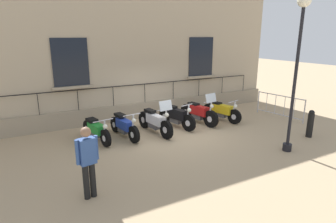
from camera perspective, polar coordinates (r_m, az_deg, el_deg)
The scene contains 12 objects.
ground_plane at distance 10.99m, azimuth 0.54°, elevation -4.29°, with size 60.00×60.00×0.00m, color tan.
building_facade at distance 12.89m, azimuth -5.64°, elevation 13.00°, with size 0.82×13.95×6.59m.
motorcycle_green at distance 10.35m, azimuth -14.22°, elevation -3.70°, with size 1.96×0.73×0.92m.
motorcycle_blue at distance 10.53m, azimuth -8.79°, elevation -3.03°, with size 2.03×0.67×1.01m.
motorcycle_white at distance 10.81m, azimuth -2.62°, elevation -2.08°, with size 2.23×0.63×1.42m.
motorcycle_black at distance 11.46m, azimuth 1.79°, elevation -1.09°, with size 1.96×0.75×1.06m.
motorcycle_red at distance 12.07m, azimuth 6.25°, elevation -0.29°, with size 2.11×0.72×1.40m.
motorcycle_yellow at distance 12.61m, azimuth 10.72°, elevation 0.10°, with size 1.97×0.81×0.98m.
lamppost at distance 9.46m, azimuth 24.71°, elevation 10.38°, with size 0.39×0.39×4.81m.
crowd_barrier at distance 13.79m, azimuth 21.59°, elevation 1.12°, with size 2.33×0.38×1.05m.
bollard at distance 11.63m, azimuth 26.73°, elevation -2.18°, with size 0.22×0.22×1.03m.
pedestrian_standing at distance 6.69m, azimuth -15.86°, elevation -9.11°, with size 0.28×0.52×1.72m.
Camera 1 is at (9.06, -5.03, 3.66)m, focal length 30.27 mm.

